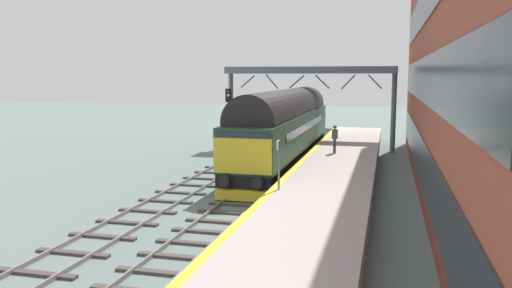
# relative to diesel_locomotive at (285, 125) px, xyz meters

# --- Properties ---
(ground_plane) EXTENTS (140.00, 140.00, 0.00)m
(ground_plane) POSITION_rel_diesel_locomotive_xyz_m (-0.00, -7.14, -2.49)
(ground_plane) COLOR slate
(ground_plane) RESTS_ON ground
(track_main) EXTENTS (2.50, 60.00, 0.15)m
(track_main) POSITION_rel_diesel_locomotive_xyz_m (-0.00, -7.14, -2.43)
(track_main) COLOR slate
(track_main) RESTS_ON ground
(track_adjacent_west) EXTENTS (2.50, 60.00, 0.15)m
(track_adjacent_west) POSITION_rel_diesel_locomotive_xyz_m (-3.24, -7.14, -2.43)
(track_adjacent_west) COLOR gray
(track_adjacent_west) RESTS_ON ground
(station_platform) EXTENTS (4.00, 44.00, 1.01)m
(station_platform) POSITION_rel_diesel_locomotive_xyz_m (3.60, -7.14, -1.99)
(station_platform) COLOR #BBACAB
(station_platform) RESTS_ON ground
(station_building) EXTENTS (5.94, 38.43, 17.24)m
(station_building) POSITION_rel_diesel_locomotive_xyz_m (10.53, -6.59, 6.13)
(station_building) COLOR brown
(station_building) RESTS_ON ground
(diesel_locomotive) EXTENTS (2.74, 19.52, 4.68)m
(diesel_locomotive) POSITION_rel_diesel_locomotive_xyz_m (0.00, 0.00, 0.00)
(diesel_locomotive) COLOR black
(diesel_locomotive) RESTS_ON ground
(signal_post_near) EXTENTS (0.44, 0.22, 4.59)m
(signal_post_near) POSITION_rel_diesel_locomotive_xyz_m (-5.19, 5.01, 0.46)
(signal_post_near) COLOR gray
(signal_post_near) RESTS_ON ground
(platform_number_sign) EXTENTS (0.10, 0.44, 1.97)m
(platform_number_sign) POSITION_rel_diesel_locomotive_xyz_m (1.96, -11.19, -0.17)
(platform_number_sign) COLOR slate
(platform_number_sign) RESTS_ON station_platform
(waiting_passenger) EXTENTS (0.41, 0.50, 1.64)m
(waiting_passenger) POSITION_rel_diesel_locomotive_xyz_m (3.14, -0.85, -0.50)
(waiting_passenger) COLOR #26373A
(waiting_passenger) RESTS_ON station_platform
(overhead_footbridge) EXTENTS (12.54, 2.00, 6.17)m
(overhead_footbridge) POSITION_rel_diesel_locomotive_xyz_m (0.43, 7.03, 3.11)
(overhead_footbridge) COLOR slate
(overhead_footbridge) RESTS_ON ground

